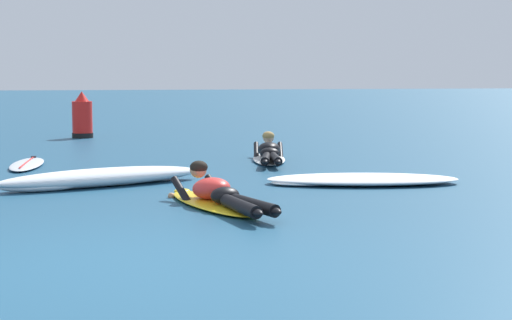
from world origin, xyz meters
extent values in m
plane|color=navy|center=(0.00, 10.00, 0.00)|extent=(120.00, 120.00, 0.00)
ellipsoid|color=yellow|center=(1.31, 2.71, 0.04)|extent=(1.08, 2.21, 0.07)
ellipsoid|color=yellow|center=(1.07, 3.70, 0.05)|extent=(0.25, 0.24, 0.06)
ellipsoid|color=red|center=(1.30, 2.76, 0.20)|extent=(0.56, 0.77, 0.35)
ellipsoid|color=black|center=(1.40, 2.37, 0.17)|extent=(0.40, 0.35, 0.20)
cylinder|color=black|center=(1.46, 1.77, 0.14)|extent=(0.30, 0.89, 0.14)
ellipsoid|color=black|center=(1.54, 1.34, 0.14)|extent=(0.15, 0.24, 0.08)
cylinder|color=black|center=(1.62, 1.81, 0.14)|extent=(0.40, 0.89, 0.14)
ellipsoid|color=black|center=(1.75, 1.39, 0.14)|extent=(0.15, 0.24, 0.08)
cylinder|color=black|center=(0.99, 3.08, 0.12)|extent=(0.23, 0.59, 0.34)
sphere|color=tan|center=(0.90, 3.45, 0.02)|extent=(0.09, 0.09, 0.09)
cylinder|color=black|center=(1.42, 3.16, 0.12)|extent=(0.23, 0.59, 0.34)
sphere|color=tan|center=(1.34, 3.51, 0.02)|extent=(0.09, 0.09, 0.09)
sphere|color=tan|center=(1.20, 3.15, 0.38)|extent=(0.21, 0.21, 0.21)
ellipsoid|color=black|center=(1.20, 3.13, 0.41)|extent=(0.26, 0.25, 0.16)
ellipsoid|color=white|center=(3.05, 7.42, 0.04)|extent=(0.96, 2.19, 0.07)
ellipsoid|color=white|center=(3.25, 8.41, 0.05)|extent=(0.24, 0.24, 0.06)
ellipsoid|color=black|center=(3.06, 7.47, 0.20)|extent=(0.53, 0.79, 0.35)
ellipsoid|color=black|center=(2.98, 7.06, 0.17)|extent=(0.39, 0.34, 0.20)
cylinder|color=black|center=(2.79, 6.48, 0.14)|extent=(0.37, 0.92, 0.14)
ellipsoid|color=black|center=(2.68, 6.04, 0.14)|extent=(0.14, 0.24, 0.08)
cylinder|color=black|center=(2.94, 6.45, 0.14)|extent=(0.26, 0.92, 0.14)
ellipsoid|color=black|center=(2.88, 6.00, 0.14)|extent=(0.14, 0.24, 0.08)
cylinder|color=black|center=(2.92, 7.90, 0.12)|extent=(0.20, 0.58, 0.33)
sphere|color=tan|center=(3.00, 8.27, 0.02)|extent=(0.09, 0.09, 0.09)
cylinder|color=black|center=(3.35, 7.80, 0.12)|extent=(0.20, 0.58, 0.33)
sphere|color=tan|center=(3.42, 8.15, 0.02)|extent=(0.09, 0.09, 0.09)
sphere|color=tan|center=(3.14, 7.88, 0.38)|extent=(0.21, 0.21, 0.21)
ellipsoid|color=#AD894C|center=(3.14, 7.86, 0.41)|extent=(0.25, 0.24, 0.16)
ellipsoid|color=silver|center=(-1.09, 7.43, 0.04)|extent=(0.64, 2.07, 0.07)
cube|color=red|center=(-1.09, 7.43, 0.07)|extent=(0.15, 1.73, 0.01)
cone|color=black|center=(-1.03, 8.26, 0.01)|extent=(0.11, 0.11, 0.16)
ellipsoid|color=white|center=(3.66, 4.17, 0.07)|extent=(2.84, 1.51, 0.14)
ellipsoid|color=white|center=(4.35, 4.20, 0.05)|extent=(1.09, 0.92, 0.09)
ellipsoid|color=white|center=(2.85, 4.23, 0.04)|extent=(1.03, 0.63, 0.07)
ellipsoid|color=white|center=(0.09, 4.71, 0.12)|extent=(2.97, 1.62, 0.25)
ellipsoid|color=white|center=(0.74, 5.06, 0.09)|extent=(1.07, 0.80, 0.17)
ellipsoid|color=white|center=(-0.72, 4.34, 0.07)|extent=(1.10, 0.49, 0.14)
cylinder|color=red|center=(-0.17, 13.41, 0.44)|extent=(0.48, 0.48, 0.87)
cone|color=red|center=(-0.17, 13.41, 0.99)|extent=(0.33, 0.33, 0.24)
cylinder|color=black|center=(-0.17, 13.41, 0.06)|extent=(0.50, 0.50, 0.12)
camera|label=1|loc=(-0.16, -6.70, 1.55)|focal=57.75mm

